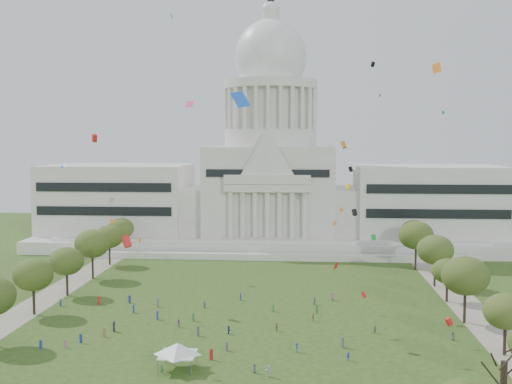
# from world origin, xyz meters

# --- Properties ---
(ground) EXTENTS (400.00, 400.00, 0.00)m
(ground) POSITION_xyz_m (0.00, 0.00, 0.00)
(ground) COLOR #2E4916
(ground) RESTS_ON ground
(capitol) EXTENTS (160.00, 64.50, 91.30)m
(capitol) POSITION_xyz_m (0.00, 113.59, 22.30)
(capitol) COLOR beige
(capitol) RESTS_ON ground
(path_left) EXTENTS (8.00, 160.00, 0.04)m
(path_left) POSITION_xyz_m (-48.00, 30.00, 0.02)
(path_left) COLOR gray
(path_left) RESTS_ON ground
(path_right) EXTENTS (8.00, 160.00, 0.04)m
(path_right) POSITION_xyz_m (48.00, 30.00, 0.02)
(path_right) COLOR gray
(path_right) RESTS_ON ground
(row_tree_r_1) EXTENTS (7.58, 7.58, 10.78)m
(row_tree_r_1) POSITION_xyz_m (46.22, -1.75, 7.66)
(row_tree_r_1) COLOR black
(row_tree_r_1) RESTS_ON ground
(row_tree_l_2) EXTENTS (8.42, 8.42, 11.97)m
(row_tree_l_2) POSITION_xyz_m (-45.04, 17.30, 8.51)
(row_tree_l_2) COLOR black
(row_tree_l_2) RESTS_ON ground
(row_tree_r_2) EXTENTS (9.55, 9.55, 13.58)m
(row_tree_r_2) POSITION_xyz_m (44.17, 17.44, 9.66)
(row_tree_r_2) COLOR black
(row_tree_r_2) RESTS_ON ground
(row_tree_l_3) EXTENTS (8.12, 8.12, 11.55)m
(row_tree_l_3) POSITION_xyz_m (-44.09, 33.92, 8.21)
(row_tree_l_3) COLOR black
(row_tree_l_3) RESTS_ON ground
(row_tree_r_3) EXTENTS (7.01, 7.01, 9.98)m
(row_tree_r_3) POSITION_xyz_m (44.40, 34.48, 7.08)
(row_tree_r_3) COLOR black
(row_tree_r_3) RESTS_ON ground
(row_tree_l_4) EXTENTS (9.29, 9.29, 13.21)m
(row_tree_l_4) POSITION_xyz_m (-44.08, 52.42, 9.39)
(row_tree_l_4) COLOR black
(row_tree_l_4) RESTS_ON ground
(row_tree_r_4) EXTENTS (9.19, 9.19, 13.06)m
(row_tree_r_4) POSITION_xyz_m (44.76, 50.04, 9.29)
(row_tree_r_4) COLOR black
(row_tree_r_4) RESTS_ON ground
(row_tree_l_5) EXTENTS (8.33, 8.33, 11.85)m
(row_tree_l_5) POSITION_xyz_m (-45.22, 71.01, 8.42)
(row_tree_l_5) COLOR black
(row_tree_l_5) RESTS_ON ground
(row_tree_r_5) EXTENTS (9.82, 9.82, 13.96)m
(row_tree_r_5) POSITION_xyz_m (43.49, 70.19, 9.93)
(row_tree_r_5) COLOR black
(row_tree_r_5) RESTS_ON ground
(row_tree_l_6) EXTENTS (8.19, 8.19, 11.64)m
(row_tree_l_6) POSITION_xyz_m (-46.87, 89.14, 8.27)
(row_tree_l_6) COLOR black
(row_tree_l_6) RESTS_ON ground
(row_tree_r_6) EXTENTS (8.42, 8.42, 11.97)m
(row_tree_r_6) POSITION_xyz_m (45.96, 88.13, 8.51)
(row_tree_r_6) COLOR black
(row_tree_r_6) RESTS_ON ground
(big_bare_tree) EXTENTS (6.00, 5.00, 12.80)m
(big_bare_tree) POSITION_xyz_m (38.00, -28.00, 8.67)
(big_bare_tree) COLOR black
(big_bare_tree) RESTS_ON ground
(event_tent) EXTENTS (8.08, 8.08, 4.46)m
(event_tent) POSITION_xyz_m (-8.34, -12.60, 3.46)
(event_tent) COLOR #4C4C4C
(event_tent) RESTS_ON ground
(person_0) EXTENTS (0.88, 0.88, 1.55)m
(person_0) POSITION_xyz_m (39.34, 6.05, 0.77)
(person_0) COLOR #4C4C51
(person_0) RESTS_ON ground
(person_2) EXTENTS (0.82, 0.63, 1.50)m
(person_2) POSITION_xyz_m (25.49, 9.22, 0.75)
(person_2) COLOR #4C4C51
(person_2) RESTS_ON ground
(person_3) EXTENTS (0.61, 1.08, 1.62)m
(person_3) POSITION_xyz_m (10.63, -2.76, 0.81)
(person_3) COLOR navy
(person_3) RESTS_ON ground
(person_4) EXTENTS (0.85, 1.08, 1.62)m
(person_4) POSITION_xyz_m (6.66, 9.28, 0.81)
(person_4) COLOR olive
(person_4) RESTS_ON ground
(person_5) EXTENTS (1.09, 1.55, 1.55)m
(person_5) POSITION_xyz_m (-2.37, 6.75, 0.78)
(person_5) COLOR navy
(person_5) RESTS_ON ground
(person_6) EXTENTS (0.61, 0.82, 1.52)m
(person_6) POSITION_xyz_m (4.05, -13.17, 0.76)
(person_6) COLOR #4C4C51
(person_6) RESTS_ON ground
(person_7) EXTENTS (0.61, 0.50, 1.47)m
(person_7) POSITION_xyz_m (-10.53, -14.70, 0.73)
(person_7) COLOR #33723F
(person_7) RESTS_ON ground
(person_8) EXTENTS (0.85, 0.62, 1.59)m
(person_8) POSITION_xyz_m (-12.74, 10.45, 0.79)
(person_8) COLOR #994C8C
(person_8) RESTS_ON ground
(person_9) EXTENTS (1.05, 0.93, 1.46)m
(person_9) POSITION_xyz_m (19.32, -6.49, 0.73)
(person_9) COLOR navy
(person_9) RESTS_ON ground
(person_10) EXTENTS (0.68, 1.03, 1.63)m
(person_10) POSITION_xyz_m (13.80, 16.63, 0.81)
(person_10) COLOR olive
(person_10) RESTS_ON ground
(person_11) EXTENTS (1.84, 1.06, 1.87)m
(person_11) POSITION_xyz_m (6.52, -14.83, 0.93)
(person_11) COLOR silver
(person_11) RESTS_ON ground
(distant_crowd) EXTENTS (61.15, 42.28, 1.94)m
(distant_crowd) POSITION_xyz_m (-11.74, 14.61, 0.88)
(distant_crowd) COLOR navy
(distant_crowd) RESTS_ON ground
(kite_swarm) EXTENTS (95.04, 105.55, 61.10)m
(kite_swarm) POSITION_xyz_m (-0.04, 6.70, 29.77)
(kite_swarm) COLOR green
(kite_swarm) RESTS_ON ground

